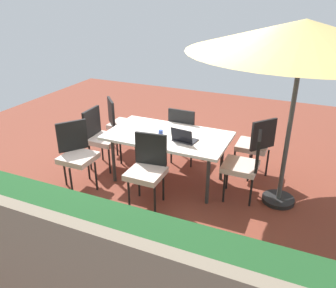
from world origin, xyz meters
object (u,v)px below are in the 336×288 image
chair_west (245,163)px  chair_north (148,167)px  dining_table (168,138)px  chair_northeast (77,152)px  laptop (184,138)px  patio_umbrella (304,37)px  chair_southeast (120,122)px  chair_southwest (255,143)px  chair_south (184,132)px  chair_east (101,135)px  cup (161,133)px

chair_west → chair_north: 1.33m
dining_table → chair_northeast: size_ratio=1.82×
chair_west → laptop: laptop is taller
patio_umbrella → chair_northeast: size_ratio=2.75×
chair_southeast → chair_southwest: 2.37m
patio_umbrella → chair_south: (1.64, -0.58, -1.66)m
patio_umbrella → chair_north: size_ratio=2.75×
chair_east → cup: 1.16m
patio_umbrella → chair_west: bearing=12.3°
patio_umbrella → chair_northeast: patio_umbrella is taller
dining_table → cup: bearing=61.4°
dining_table → chair_east: (1.18, 0.00, -0.16)m
dining_table → chair_west: bearing=179.1°
chair_southeast → cup: bearing=-166.5°
dining_table → chair_west: 1.17m
cup → chair_west: bearing=-175.4°
chair_south → chair_southwest: same height
dining_table → laptop: laptop is taller
chair_southeast → chair_northeast: size_ratio=1.00×
dining_table → chair_southwest: 1.35m
chair_west → chair_southwest: bearing=171.9°
patio_umbrella → chair_southwest: (0.48, -0.59, -1.66)m
dining_table → chair_southwest: size_ratio=1.82×
chair_south → chair_east: size_ratio=1.00×
patio_umbrella → chair_south: 2.41m
chair_southeast → chair_north: (-1.21, 1.31, 0.00)m
patio_umbrella → chair_east: (2.82, 0.09, -1.66)m
chair_southeast → chair_west: (-2.37, 0.66, 0.00)m
dining_table → chair_southeast: 1.38m
chair_south → chair_northeast: bearing=50.5°
chair_south → chair_north: 1.33m
chair_northeast → laptop: laptop is taller
chair_east → chair_south: bearing=-62.3°
chair_west → chair_east: (2.34, -0.01, 0.00)m
chair_west → chair_east: size_ratio=1.00×
patio_umbrella → chair_west: 1.73m
chair_southeast → cup: chair_southeast is taller
chair_north → laptop: (-0.31, -0.52, 0.26)m
chair_south → chair_southwest: size_ratio=1.00×
chair_southeast → dining_table: bearing=-161.0°
dining_table → chair_south: size_ratio=1.82×
chair_west → laptop: bearing=-89.3°
chair_south → chair_north: same height
chair_west → chair_southwest: size_ratio=1.00×
patio_umbrella → chair_east: bearing=1.9°
chair_southeast → chair_west: 2.46m
chair_south → chair_east: (1.18, 0.67, 0.00)m
chair_southeast → chair_northeast: 1.32m
chair_northeast → laptop: bearing=-33.3°
dining_table → patio_umbrella: size_ratio=0.66×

